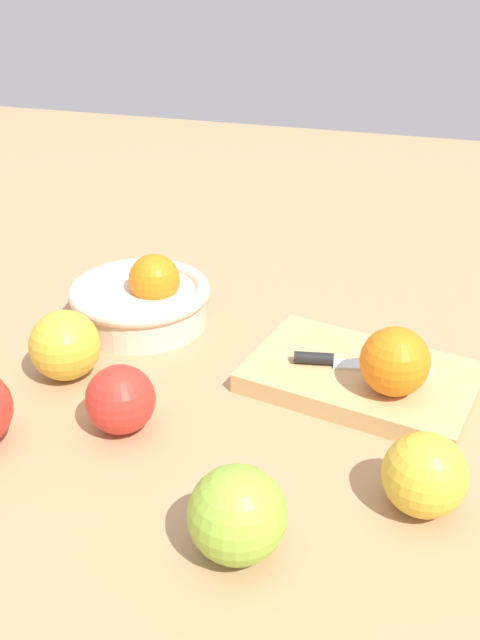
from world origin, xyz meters
name	(u,v)px	position (x,y,z in m)	size (l,w,h in m)	color
ground_plane	(218,396)	(0.00, 0.00, 0.00)	(2.40, 2.40, 0.00)	tan
bowl	(142,299)	(-0.15, 0.14, 0.03)	(0.18, 0.18, 0.09)	beige
cutting_board	(361,378)	(0.15, 0.07, 0.01)	(0.25, 0.16, 0.02)	tan
orange_on_board	(395,362)	(0.19, 0.03, 0.06)	(0.07, 0.07, 0.07)	orange
knife	(343,362)	(0.13, 0.07, 0.03)	(0.16, 0.04, 0.01)	silver
apple_front_left	(121,399)	(-0.08, -0.08, 0.04)	(0.07, 0.07, 0.07)	red
apple_mid_left	(65,345)	(-0.18, -0.01, 0.04)	(0.08, 0.08, 0.08)	gold
apple_front_right	(237,515)	(0.09, -0.22, 0.04)	(0.08, 0.08, 0.08)	#8EB738
apple_front_right_2	(425,475)	(0.23, -0.12, 0.04)	(0.08, 0.08, 0.08)	gold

